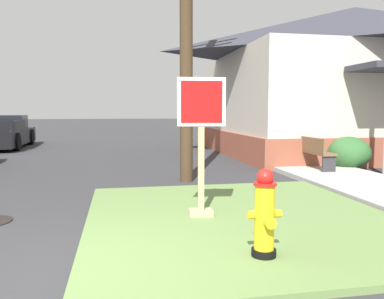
{
  "coord_description": "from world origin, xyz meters",
  "views": [
    {
      "loc": [
        0.65,
        -3.83,
        1.68
      ],
      "look_at": [
        1.93,
        2.91,
        0.99
      ],
      "focal_mm": 36.05,
      "sensor_mm": 36.0,
      "label": 1
    }
  ],
  "objects_px": {
    "fire_hydrant": "(265,215)",
    "street_bench": "(314,151)",
    "pickup_truck_black": "(2,134)",
    "stop_sign": "(201,150)"
  },
  "relations": [
    {
      "from": "fire_hydrant",
      "to": "street_bench",
      "type": "bearing_deg",
      "value": 57.31
    },
    {
      "from": "pickup_truck_black",
      "to": "street_bench",
      "type": "relative_size",
      "value": 3.58
    },
    {
      "from": "pickup_truck_black",
      "to": "fire_hydrant",
      "type": "bearing_deg",
      "value": -65.58
    },
    {
      "from": "street_bench",
      "to": "fire_hydrant",
      "type": "bearing_deg",
      "value": -122.69
    },
    {
      "from": "pickup_truck_black",
      "to": "street_bench",
      "type": "bearing_deg",
      "value": -41.54
    },
    {
      "from": "fire_hydrant",
      "to": "stop_sign",
      "type": "distance_m",
      "value": 1.88
    },
    {
      "from": "stop_sign",
      "to": "pickup_truck_black",
      "type": "bearing_deg",
      "value": 116.07
    },
    {
      "from": "stop_sign",
      "to": "pickup_truck_black",
      "type": "height_order",
      "value": "stop_sign"
    },
    {
      "from": "stop_sign",
      "to": "street_bench",
      "type": "relative_size",
      "value": 1.4
    },
    {
      "from": "fire_hydrant",
      "to": "pickup_truck_black",
      "type": "bearing_deg",
      "value": 114.42
    }
  ]
}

